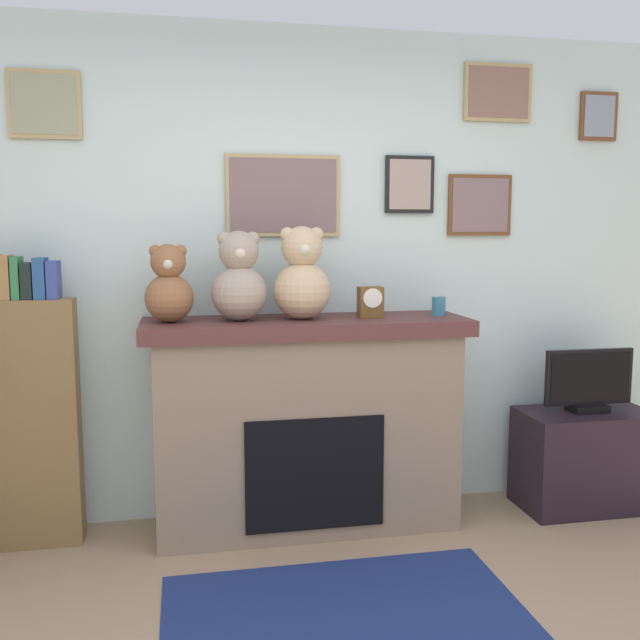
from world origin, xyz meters
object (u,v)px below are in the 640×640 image
tv_stand (585,459)px  mantel_clock (370,302)px  candle_jar (439,306)px  teddy_bear_cream (169,287)px  teddy_bear_tan (302,278)px  television (589,382)px  teddy_bear_brown (239,280)px  bookshelf (28,412)px  fireplace (307,422)px

tv_stand → mantel_clock: bearing=178.1°
candle_jar → teddy_bear_cream: teddy_bear_cream is taller
candle_jar → mantel_clock: size_ratio=0.63×
teddy_bear_tan → candle_jar: bearing=0.0°
television → teddy_bear_brown: bearing=178.7°
candle_jar → teddy_bear_cream: size_ratio=0.26×
tv_stand → teddy_bear_tan: size_ratio=1.55×
teddy_bear_cream → teddy_bear_tan: (0.65, -0.00, 0.04)m
tv_stand → teddy_bear_tan: 1.90m
bookshelf → candle_jar: size_ratio=14.35×
teddy_bear_brown → teddy_bear_tan: bearing=-0.0°
television → candle_jar: bearing=177.1°
tv_stand → teddy_bear_tan: teddy_bear_tan is taller
bookshelf → teddy_bear_cream: (0.69, -0.06, 0.60)m
fireplace → teddy_bear_tan: (-0.03, -0.02, 0.75)m
candle_jar → teddy_bear_tan: teddy_bear_tan is taller
teddy_bear_tan → bookshelf: bearing=177.5°
tv_stand → teddy_bear_cream: bearing=178.9°
fireplace → tv_stand: size_ratio=2.27×
candle_jar → mantel_clock: mantel_clock is taller
teddy_bear_cream → candle_jar: bearing=0.0°
teddy_bear_brown → fireplace: bearing=3.1°
fireplace → teddy_bear_brown: (-0.34, -0.02, 0.74)m
teddy_bear_cream → teddy_bear_brown: teddy_bear_brown is taller
fireplace → teddy_bear_brown: 0.82m
candle_jar → teddy_bear_tan: (-0.73, -0.00, 0.16)m
television → mantel_clock: size_ratio=3.23×
bookshelf → teddy_bear_cream: 0.91m
teddy_bear_tan → teddy_bear_brown: bearing=180.0°
mantel_clock → teddy_bear_brown: teddy_bear_brown is taller
bookshelf → teddy_bear_tan: size_ratio=3.08×
television → teddy_bear_cream: size_ratio=1.35×
fireplace → teddy_bear_tan: bearing=-143.9°
teddy_bear_cream → fireplace: bearing=1.5°
mantel_clock → fireplace: bearing=176.7°
bookshelf → television: bookshelf is taller
television → teddy_bear_brown: size_ratio=1.15×
fireplace → tv_stand: fireplace is taller
tv_stand → teddy_bear_brown: bearing=178.7°
bookshelf → television: 2.93m
teddy_bear_cream → teddy_bear_brown: size_ratio=0.86×
candle_jar → fireplace: bearing=178.6°
fireplace → television: size_ratio=3.22×
mantel_clock → teddy_bear_cream: (-1.01, 0.00, 0.09)m
television → mantel_clock: 1.32m
television → teddy_bear_cream: bearing=178.9°
mantel_clock → teddy_bear_brown: 0.68m
candle_jar → mantel_clock: (-0.37, -0.00, 0.03)m
television → bookshelf: bearing=178.0°
tv_stand → teddy_bear_tan: bearing=178.5°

